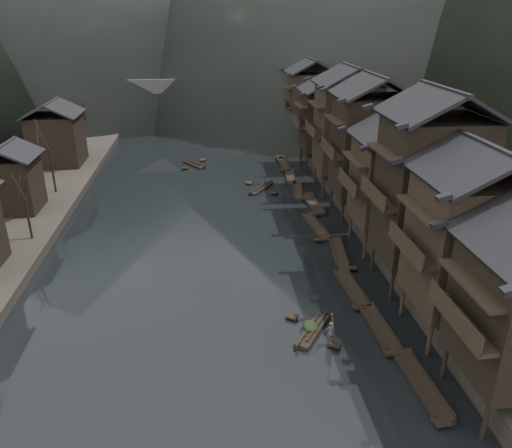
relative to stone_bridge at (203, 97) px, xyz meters
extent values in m
plane|color=black|center=(0.00, -72.00, -5.11)|extent=(300.00, 300.00, 0.00)
cube|color=#2D2823|center=(35.00, -32.00, -4.21)|extent=(40.00, 200.00, 1.80)
cylinder|color=black|center=(14.20, -82.40, -3.81)|extent=(0.30, 0.30, 2.90)
cylinder|color=black|center=(14.20, -77.60, -3.81)|extent=(0.30, 0.30, 2.90)
cylinder|color=black|center=(16.95, -77.60, -3.81)|extent=(0.30, 0.30, 2.90)
cube|color=black|center=(13.30, -80.00, 0.67)|extent=(1.20, 5.70, 0.25)
cylinder|color=black|center=(14.20, -75.40, -3.81)|extent=(0.30, 0.30, 2.90)
cylinder|color=black|center=(14.20, -70.60, -3.81)|extent=(0.30, 0.30, 2.90)
cylinder|color=black|center=(16.95, -75.40, -3.81)|extent=(0.30, 0.30, 2.90)
cylinder|color=black|center=(16.95, -70.60, -3.81)|extent=(0.30, 0.30, 2.90)
cube|color=black|center=(17.30, -73.00, 1.86)|extent=(7.00, 6.00, 8.74)
cube|color=black|center=(13.30, -73.00, 1.42)|extent=(1.20, 5.70, 0.25)
cylinder|color=black|center=(14.20, -68.40, -3.81)|extent=(0.30, 0.30, 2.90)
cylinder|color=black|center=(14.20, -63.60, -3.81)|extent=(0.30, 0.30, 2.90)
cylinder|color=black|center=(16.95, -68.40, -3.81)|extent=(0.30, 0.30, 2.90)
cylinder|color=black|center=(16.95, -63.60, -3.81)|extent=(0.30, 0.30, 2.90)
cube|color=black|center=(17.30, -66.00, 3.06)|extent=(7.00, 6.00, 11.13)
cube|color=black|center=(13.30, -66.00, 2.50)|extent=(1.20, 5.70, 0.25)
cylinder|color=black|center=(14.20, -61.40, -3.81)|extent=(0.30, 0.30, 2.90)
cylinder|color=black|center=(14.20, -56.60, -3.81)|extent=(0.30, 0.30, 2.90)
cylinder|color=black|center=(16.95, -61.40, -3.81)|extent=(0.30, 0.30, 2.90)
cylinder|color=black|center=(16.95, -56.60, -3.81)|extent=(0.30, 0.30, 2.90)
cube|color=black|center=(17.30, -59.00, 1.42)|extent=(7.00, 6.00, 7.86)
cube|color=black|center=(13.30, -59.00, 1.03)|extent=(1.20, 5.70, 0.25)
cylinder|color=black|center=(14.20, -53.40, -3.81)|extent=(0.30, 0.30, 2.90)
cylinder|color=black|center=(14.20, -48.60, -3.81)|extent=(0.30, 0.30, 2.90)
cylinder|color=black|center=(16.95, -53.40, -3.81)|extent=(0.30, 0.30, 2.90)
cylinder|color=black|center=(16.95, -48.60, -3.81)|extent=(0.30, 0.30, 2.90)
cube|color=black|center=(17.30, -51.00, 2.66)|extent=(7.00, 6.00, 10.34)
cube|color=black|center=(13.30, -51.00, 2.14)|extent=(1.20, 5.70, 0.25)
cylinder|color=black|center=(14.20, -44.40, -3.81)|extent=(0.30, 0.30, 2.90)
cylinder|color=black|center=(14.20, -39.60, -3.81)|extent=(0.30, 0.30, 2.90)
cylinder|color=black|center=(16.95, -44.40, -3.81)|extent=(0.30, 0.30, 2.90)
cylinder|color=black|center=(16.95, -39.60, -3.81)|extent=(0.30, 0.30, 2.90)
cube|color=black|center=(17.30, -42.00, 2.66)|extent=(7.00, 6.00, 10.34)
cube|color=black|center=(13.30, -42.00, 2.14)|extent=(1.20, 5.70, 0.25)
cylinder|color=black|center=(14.20, -34.40, -3.81)|extent=(0.30, 0.30, 2.90)
cylinder|color=black|center=(14.20, -29.60, -3.81)|extent=(0.30, 0.30, 2.90)
cylinder|color=black|center=(16.95, -34.40, -3.81)|extent=(0.30, 0.30, 2.90)
cylinder|color=black|center=(16.95, -29.60, -3.81)|extent=(0.30, 0.30, 2.90)
cube|color=black|center=(17.30, -32.00, 1.51)|extent=(7.00, 6.00, 8.03)
cube|color=black|center=(13.30, -32.00, 1.10)|extent=(1.20, 5.70, 0.25)
cylinder|color=black|center=(14.20, -22.40, -3.81)|extent=(0.30, 0.30, 2.90)
cylinder|color=black|center=(14.20, -17.60, -3.81)|extent=(0.30, 0.30, 2.90)
cylinder|color=black|center=(16.95, -22.40, -3.81)|extent=(0.30, 0.30, 2.90)
cylinder|color=black|center=(16.95, -17.60, -3.81)|extent=(0.30, 0.30, 2.90)
cube|color=black|center=(17.30, -20.00, 2.07)|extent=(7.00, 6.00, 9.16)
cube|color=black|center=(13.30, -20.00, 1.61)|extent=(1.20, 5.70, 0.25)
cube|color=black|center=(-20.50, -48.00, -1.01)|extent=(5.00, 5.00, 5.80)
cube|color=black|center=(-20.50, -30.00, -0.51)|extent=(6.50, 6.50, 6.80)
cylinder|color=black|center=(-17.00, -55.84, -1.88)|extent=(0.24, 0.24, 4.06)
cylinder|color=black|center=(-17.00, -42.39, -1.26)|extent=(0.24, 0.24, 5.29)
cylinder|color=black|center=(-17.00, -24.51, -1.46)|extent=(0.24, 0.24, 4.90)
cube|color=black|center=(12.59, -78.33, -4.96)|extent=(1.41, 6.22, 0.30)
cube|color=black|center=(12.59, -78.33, -4.78)|extent=(1.46, 6.10, 0.10)
cube|color=black|center=(12.74, -75.37, -4.82)|extent=(0.97, 0.81, 0.33)
cube|color=black|center=(12.44, -81.29, -4.82)|extent=(0.97, 0.81, 0.33)
cube|color=black|center=(11.95, -72.35, -4.96)|extent=(1.36, 5.95, 0.30)
cube|color=black|center=(11.95, -72.35, -4.78)|extent=(1.41, 5.84, 0.10)
cube|color=black|center=(12.08, -69.52, -4.82)|extent=(0.97, 0.77, 0.32)
cube|color=black|center=(11.83, -75.18, -4.82)|extent=(0.97, 0.77, 0.32)
cube|color=black|center=(11.47, -66.80, -4.96)|extent=(1.45, 5.93, 0.30)
cube|color=black|center=(11.47, -66.80, -4.78)|extent=(1.49, 5.81, 0.10)
cube|color=black|center=(11.63, -63.98, -4.82)|extent=(0.98, 0.78, 0.32)
cube|color=black|center=(11.30, -69.61, -4.82)|extent=(0.98, 0.78, 0.32)
cube|color=black|center=(12.08, -60.28, -4.96)|extent=(1.84, 6.67, 0.30)
cube|color=black|center=(12.08, -60.28, -4.78)|extent=(1.88, 6.55, 0.10)
cube|color=black|center=(11.72, -57.14, -4.82)|extent=(1.02, 0.91, 0.34)
cube|color=black|center=(12.44, -63.42, -4.82)|extent=(1.02, 0.91, 0.34)
cube|color=black|center=(11.24, -54.15, -4.96)|extent=(1.79, 6.88, 0.30)
cube|color=black|center=(11.24, -54.15, -4.78)|extent=(1.83, 6.75, 0.10)
cube|color=black|center=(11.57, -50.90, -4.82)|extent=(1.02, 0.93, 0.35)
cube|color=black|center=(10.91, -57.39, -4.82)|extent=(1.02, 0.93, 0.35)
cube|color=black|center=(12.30, -47.56, -4.96)|extent=(1.63, 6.65, 0.30)
cube|color=black|center=(12.30, -47.56, -4.78)|extent=(1.67, 6.52, 0.10)
cube|color=black|center=(12.55, -44.42, -4.82)|extent=(1.00, 0.88, 0.34)
cube|color=black|center=(12.04, -50.71, -4.82)|extent=(1.00, 0.88, 0.34)
cube|color=black|center=(11.37, -42.60, -4.96)|extent=(2.05, 7.00, 0.30)
cube|color=black|center=(11.37, -42.60, -4.78)|extent=(2.08, 6.87, 0.10)
cube|color=black|center=(10.91, -39.31, -4.82)|extent=(1.04, 0.97, 0.35)
cube|color=black|center=(11.83, -45.88, -4.82)|extent=(1.04, 0.97, 0.35)
cube|color=black|center=(11.39, -37.16, -4.96)|extent=(1.84, 6.52, 0.30)
cube|color=black|center=(11.39, -37.16, -4.78)|extent=(1.88, 6.40, 0.10)
cube|color=black|center=(11.03, -34.09, -4.82)|extent=(1.02, 0.90, 0.34)
cube|color=black|center=(11.75, -40.23, -4.82)|extent=(1.02, 0.90, 0.34)
cube|color=black|center=(11.34, -30.78, -4.96)|extent=(1.16, 7.30, 0.30)
cube|color=black|center=(11.34, -30.78, -4.78)|extent=(1.22, 7.16, 0.10)
cube|color=black|center=(11.37, -27.28, -4.82)|extent=(0.94, 0.90, 0.36)
cube|color=black|center=(11.31, -34.28, -4.82)|extent=(0.94, 0.90, 0.36)
cube|color=black|center=(11.58, -25.04, -4.96)|extent=(1.31, 6.76, 0.30)
cube|color=black|center=(11.58, -25.04, -4.78)|extent=(1.36, 6.62, 0.10)
cube|color=black|center=(11.68, -21.81, -4.82)|extent=(0.96, 0.86, 0.34)
cube|color=black|center=(11.48, -28.27, -4.82)|extent=(0.96, 0.86, 0.34)
cube|color=black|center=(12.78, -18.12, -4.96)|extent=(1.81, 7.43, 0.30)
cube|color=black|center=(12.78, -18.12, -4.78)|extent=(1.85, 7.29, 0.10)
cube|color=black|center=(12.44, -14.61, -4.82)|extent=(1.02, 0.99, 0.36)
cube|color=black|center=(13.13, -21.64, -4.82)|extent=(1.02, 0.99, 0.36)
cube|color=black|center=(6.94, -41.35, -4.96)|extent=(3.66, 4.92, 0.30)
cube|color=black|center=(6.94, -41.35, -4.78)|extent=(3.65, 4.86, 0.10)
cube|color=black|center=(5.58, -39.25, -4.82)|extent=(1.07, 1.01, 0.31)
cube|color=black|center=(8.29, -43.45, -4.82)|extent=(1.07, 1.01, 0.31)
cube|color=black|center=(-1.68, -29.75, -4.96)|extent=(3.45, 4.56, 0.30)
cube|color=black|center=(-1.68, -29.75, -4.78)|extent=(3.44, 4.50, 0.10)
cube|color=black|center=(-0.43, -27.82, -4.82)|extent=(1.04, 0.97, 0.30)
cube|color=black|center=(-2.93, -31.67, -4.82)|extent=(1.04, 0.97, 0.30)
cube|color=#4C4C4F|center=(0.00, 0.00, 2.09)|extent=(40.00, 6.00, 1.60)
cube|color=#4C4C4F|center=(0.00, -2.70, 3.39)|extent=(40.00, 0.50, 1.00)
cube|color=#4C4C4F|center=(0.00, 2.70, 3.39)|extent=(40.00, 0.50, 1.00)
cube|color=#4C4C4F|center=(-14.00, 0.00, -1.91)|extent=(3.20, 6.00, 6.40)
cube|color=#4C4C4F|center=(-4.50, 0.00, -1.91)|extent=(3.20, 6.00, 6.40)
cube|color=#4C4C4F|center=(4.50, 0.00, -1.91)|extent=(3.20, 6.00, 6.40)
cube|color=#4C4C4F|center=(14.00, 0.00, -1.91)|extent=(3.20, 6.00, 6.40)
cube|color=black|center=(7.14, -72.18, -4.96)|extent=(3.20, 4.28, 0.30)
cube|color=black|center=(7.14, -72.18, -4.78)|extent=(3.19, 4.23, 0.10)
cube|color=black|center=(6.00, -70.37, -4.82)|extent=(1.00, 0.91, 0.29)
cube|color=black|center=(8.29, -73.99, -4.82)|extent=(1.00, 0.91, 0.29)
ellipsoid|color=black|center=(7.03, -71.99, -4.36)|extent=(1.07, 1.39, 0.64)
imported|color=#4C4C4E|center=(8.05, -73.61, -3.87)|extent=(0.60, 0.40, 1.61)
cylinder|color=#8C7A51|center=(8.25, -73.61, -1.32)|extent=(0.90, 1.76, 3.49)
camera|label=1|loc=(0.23, -100.95, 15.86)|focal=35.00mm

